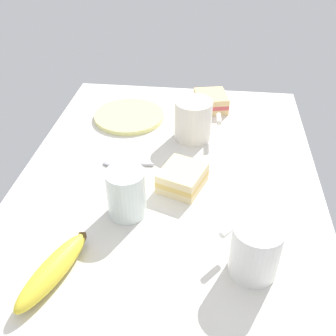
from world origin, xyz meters
The scene contains 9 objects.
tabletop centered at (0.00, 0.00, 1.00)cm, with size 90.00×64.00×2.00cm, color beige.
plate_of_food centered at (-25.09, -13.36, 2.60)cm, with size 18.45×18.45×1.20cm.
coffee_mug_black centered at (22.22, 16.47, 6.88)cm, with size 9.13×9.79×9.48cm.
coffee_mug_milky centered at (-17.54, 4.03, 7.03)cm, with size 8.98×11.27×9.78cm.
sandwich_main centered at (1.99, 3.20, 4.20)cm, with size 11.25×10.70×4.40cm.
sandwich_side centered at (-33.01, 7.93, 4.20)cm, with size 10.72×10.05×4.40cm.
glass_of_milk centered at (11.06, -6.48, 6.17)cm, with size 7.34×7.34×9.57cm.
banana centered at (27.78, -15.08, 3.96)cm, with size 17.30×9.06×3.91cm.
spoon centered at (-4.06, -11.27, 2.38)cm, with size 2.57×11.45×0.80cm.
Camera 1 is at (66.02, 7.84, 54.25)cm, focal length 42.42 mm.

